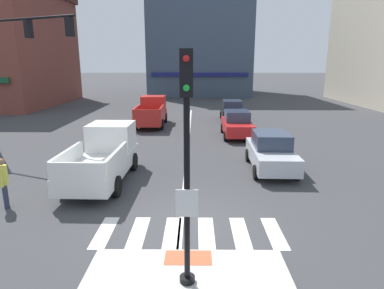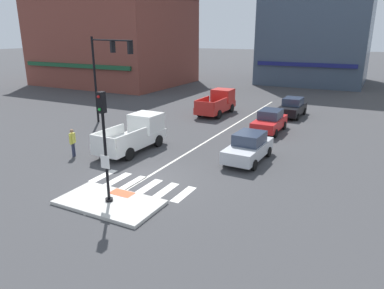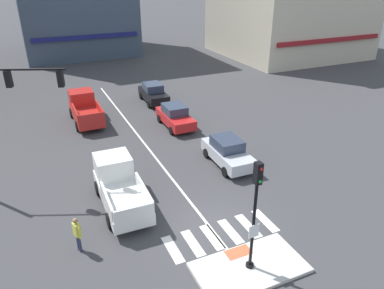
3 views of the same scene
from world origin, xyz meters
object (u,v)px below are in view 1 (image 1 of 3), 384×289
Objects in this scene: traffic_light_mast at (10,59)px; car_black_eastbound_distant at (232,111)px; pedestrian_at_curb_left at (3,179)px; car_red_eastbound_far at (237,124)px; car_silver_eastbound_mid at (271,152)px; pickup_truck_red_westbound_distant at (152,112)px; pickup_truck_white_westbound_near at (105,155)px; signal_pole at (187,151)px.

traffic_light_mast reaches higher than car_black_eastbound_distant.
pedestrian_at_curb_left is at bearing -118.57° from car_black_eastbound_distant.
pedestrian_at_curb_left reaches higher than car_black_eastbound_distant.
car_red_eastbound_far is at bearing 50.92° from pedestrian_at_curb_left.
car_black_eastbound_distant is 12.70m from car_silver_eastbound_mid.
pickup_truck_red_westbound_distant is 15.12m from pedestrian_at_curb_left.
car_black_eastbound_distant is 15.43m from pickup_truck_white_westbound_near.
traffic_light_mast is 16.24m from car_black_eastbound_distant.
car_red_eastbound_far is 2.46× the size of pedestrian_at_curb_left.
signal_pole is at bearing -100.84° from car_red_eastbound_far.
pickup_truck_white_westbound_near is 1.01× the size of pickup_truck_red_westbound_distant.
pickup_truck_white_westbound_near is (-6.30, -7.97, 0.17)m from car_red_eastbound_far.
traffic_light_mast is at bearing -159.99° from car_red_eastbound_far.
car_silver_eastbound_mid is 7.08m from pickup_truck_white_westbound_near.
car_silver_eastbound_mid is at bearing -88.54° from car_black_eastbound_distant.
signal_pole reaches higher than pedestrian_at_curb_left.
pickup_truck_red_westbound_distant is (-5.93, 4.02, 0.17)m from car_red_eastbound_far.
car_silver_eastbound_mid is at bearing 66.40° from signal_pole.
pickup_truck_red_westbound_distant is at bearing 145.88° from car_red_eastbound_far.
traffic_light_mast reaches higher than car_silver_eastbound_mid.
car_silver_eastbound_mid is (12.32, -2.50, -3.96)m from traffic_light_mast.
car_black_eastbound_distant is 2.49× the size of pedestrian_at_curb_left.
car_black_eastbound_distant and car_red_eastbound_far have the same top height.
traffic_light_mast is 1.32× the size of pickup_truck_white_westbound_near.
car_silver_eastbound_mid is at bearing -11.46° from traffic_light_mast.
pickup_truck_red_westbound_distant is at bearing 88.21° from pickup_truck_white_westbound_near.
car_silver_eastbound_mid is 1.01× the size of car_red_eastbound_far.
traffic_light_mast is 1.64× the size of car_silver_eastbound_mid.
car_black_eastbound_distant is at bearing 81.30° from signal_pole.
car_red_eastbound_far is (-0.34, -5.95, 0.00)m from car_black_eastbound_distant.
car_black_eastbound_distant is 6.57m from pickup_truck_red_westbound_distant.
signal_pole is 2.81× the size of pedestrian_at_curb_left.
pedestrian_at_curb_left is at bearing -66.48° from traffic_light_mast.
car_red_eastbound_far is 7.16m from pickup_truck_red_westbound_distant.
pickup_truck_white_westbound_near is at bearing 117.26° from signal_pole.
signal_pole is at bearing -80.59° from pickup_truck_red_westbound_distant.
car_silver_eastbound_mid is at bearing -84.34° from car_red_eastbound_far.
pedestrian_at_curb_left is (-2.86, -14.84, 0.00)m from pickup_truck_red_westbound_distant.
car_black_eastbound_distant is 19.11m from pedestrian_at_curb_left.
signal_pole is 0.69× the size of traffic_light_mast.
car_black_eastbound_distant is at bearing 61.43° from pedestrian_at_curb_left.
pedestrian_at_curb_left is (-5.97, 3.90, -1.99)m from signal_pole.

